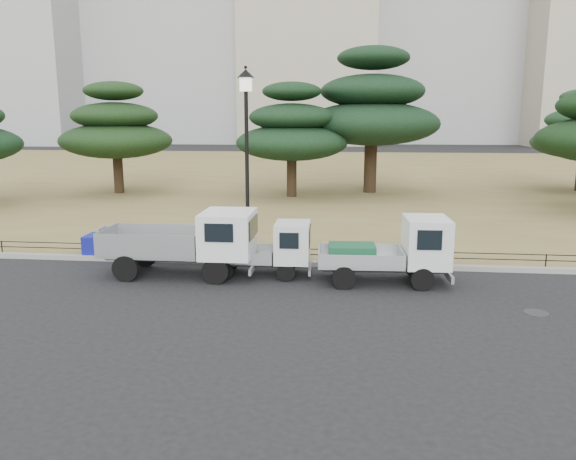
# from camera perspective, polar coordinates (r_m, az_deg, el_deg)

# --- Properties ---
(ground) EXTENTS (220.00, 220.00, 0.00)m
(ground) POSITION_cam_1_polar(r_m,az_deg,el_deg) (15.75, -0.77, -6.09)
(ground) COLOR black
(lawn) EXTENTS (120.00, 56.00, 0.15)m
(lawn) POSITION_cam_1_polar(r_m,az_deg,el_deg) (45.78, 3.80, 5.62)
(lawn) COLOR olive
(lawn) RESTS_ON ground
(curb) EXTENTS (120.00, 0.25, 0.16)m
(curb) POSITION_cam_1_polar(r_m,az_deg,el_deg) (18.21, 0.20, -3.39)
(curb) COLOR gray
(curb) RESTS_ON ground
(truck_large) EXTENTS (4.56, 1.87, 1.98)m
(truck_large) POSITION_cam_1_polar(r_m,az_deg,el_deg) (17.15, -10.06, -0.99)
(truck_large) COLOR black
(truck_large) RESTS_ON ground
(truck_kei_front) EXTENTS (3.13, 1.42, 1.64)m
(truck_kei_front) POSITION_cam_1_polar(r_m,az_deg,el_deg) (16.96, -2.11, -1.95)
(truck_kei_front) COLOR black
(truck_kei_front) RESTS_ON ground
(truck_kei_rear) EXTENTS (3.75, 1.75, 1.93)m
(truck_kei_rear) POSITION_cam_1_polar(r_m,az_deg,el_deg) (16.44, 10.68, -2.05)
(truck_kei_rear) COLOR black
(truck_kei_rear) RESTS_ON ground
(street_lamp) EXTENTS (0.54, 0.54, 6.04)m
(street_lamp) POSITION_cam_1_polar(r_m,az_deg,el_deg) (18.10, -4.24, 9.81)
(street_lamp) COLOR black
(street_lamp) RESTS_ON lawn
(pipe_fence) EXTENTS (38.00, 0.04, 0.40)m
(pipe_fence) POSITION_cam_1_polar(r_m,az_deg,el_deg) (18.26, 0.25, -2.18)
(pipe_fence) COLOR black
(pipe_fence) RESTS_ON lawn
(tarp_pile) EXTENTS (1.36, 1.02, 0.89)m
(tarp_pile) POSITION_cam_1_polar(r_m,az_deg,el_deg) (20.20, -17.96, -1.22)
(tarp_pile) COLOR #14189C
(tarp_pile) RESTS_ON lawn
(manhole) EXTENTS (0.60, 0.60, 0.01)m
(manhole) POSITION_cam_1_polar(r_m,az_deg,el_deg) (15.25, 23.91, -7.70)
(manhole) COLOR #2D2D30
(manhole) RESTS_ON ground
(pine_west_near) EXTENTS (6.61, 6.61, 6.61)m
(pine_west_near) POSITION_cam_1_polar(r_m,az_deg,el_deg) (35.55, -17.10, 9.74)
(pine_west_near) COLOR black
(pine_west_near) RESTS_ON lawn
(pine_center_left) EXTENTS (6.39, 6.39, 6.50)m
(pine_center_left) POSITION_cam_1_polar(r_m,az_deg,el_deg) (32.45, 0.38, 10.01)
(pine_center_left) COLOR black
(pine_center_left) RESTS_ON lawn
(pine_center_right) EXTENTS (8.15, 8.15, 8.65)m
(pine_center_right) POSITION_cam_1_polar(r_m,az_deg,el_deg) (34.71, 8.53, 12.05)
(pine_center_right) COLOR black
(pine_center_right) RESTS_ON lawn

